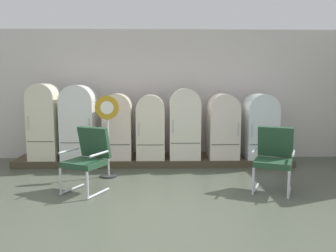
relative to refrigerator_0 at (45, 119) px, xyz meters
The scene contains 13 objects.
ground 3.88m from the refrigerator_0, 51.10° to the right, with size 12.00×10.00×0.05m, color #484F41.
back_wall 2.51m from the refrigerator_0, 17.79° to the left, with size 11.76×0.12×2.99m.
display_plinth 2.53m from the refrigerator_0, ahead, with size 5.98×0.95×0.15m, color #463C2A.
refrigerator_0 is the anchor object (origin of this frame).
refrigerator_1 0.73m from the refrigerator_0, ahead, with size 0.70×0.69×1.58m.
refrigerator_2 1.57m from the refrigerator_0, ahead, with size 0.60×0.66×1.40m.
refrigerator_3 2.27m from the refrigerator_0, ahead, with size 0.60×0.65×1.38m.
refrigerator_4 3.00m from the refrigerator_0, ahead, with size 0.65×0.62×1.51m.
refrigerator_5 3.84m from the refrigerator_0, ahead, with size 0.63×0.71×1.40m.
refrigerator_6 4.66m from the refrigerator_0, ahead, with size 0.66×0.72×1.40m.
armchair_left 2.27m from the refrigerator_0, 54.39° to the right, with size 0.80×0.83×1.05m.
armchair_right 4.74m from the refrigerator_0, 23.00° to the right, with size 0.79×0.82×1.05m.
sign_stand 1.81m from the refrigerator_0, 33.24° to the right, with size 0.44×0.32×1.54m.
Camera 1 is at (0.15, -4.33, 1.75)m, focal length 36.11 mm.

